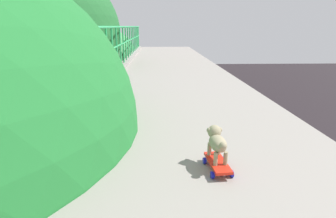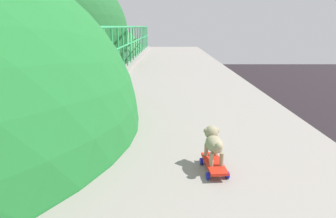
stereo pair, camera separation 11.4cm
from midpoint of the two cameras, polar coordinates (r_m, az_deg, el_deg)
city_bus at (r=20.75m, az=-28.56°, el=-1.78°), size 2.55×11.89×3.28m
roadside_tree_far at (r=9.91m, az=-19.97°, el=13.34°), size 4.10×4.10×9.34m
roadside_tree_farthest at (r=15.34m, az=-12.69°, el=9.86°), size 4.34×4.34×7.64m
toy_skateboard at (r=2.53m, az=10.40°, el=-10.81°), size 0.21×0.41×0.08m
small_dog at (r=2.51m, az=10.31°, el=-6.40°), size 0.16×0.37×0.28m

